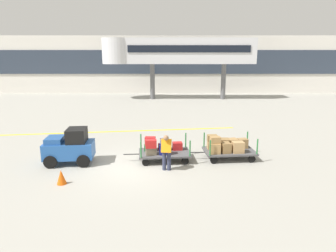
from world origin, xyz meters
name	(u,v)px	position (x,y,z in m)	size (l,w,h in m)	color
ground_plane	(132,167)	(0.00, 0.00, 0.00)	(120.00, 120.00, 0.00)	#9E9B91
apron_lead_line	(115,132)	(-1.75, 6.01, 0.00)	(15.23, 0.20, 0.01)	yellow
terminal_building	(155,65)	(0.00, 25.98, 3.43)	(58.19, 2.51, 6.86)	silver
jet_bridge	(171,52)	(1.97, 19.99, 4.96)	(15.82, 3.00, 6.32)	silver
baggage_tug	(69,147)	(-2.78, 0.40, 0.75)	(2.19, 1.39, 1.58)	#2659A5
baggage_cart_lead	(161,149)	(1.24, 0.77, 0.54)	(3.05, 1.60, 1.10)	#4C4C4F
baggage_cart_middle	(225,147)	(4.22, 1.03, 0.57)	(3.05, 1.60, 1.15)	#4C4C4F
baggage_handler	(165,151)	(1.46, -0.46, 0.87)	(0.44, 0.46, 1.56)	#2D334C
safety_cone_near	(60,177)	(-2.44, -1.78, 0.28)	(0.36, 0.36, 0.55)	#EA590F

